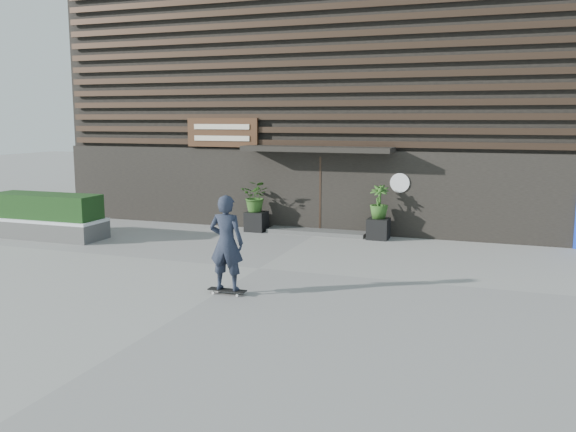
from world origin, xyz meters
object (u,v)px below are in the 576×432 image
at_px(planter_pot_right, 378,229).
at_px(raised_bed, 47,229).
at_px(planter_pot_left, 256,221).
at_px(skateboarder, 226,243).

height_order(planter_pot_right, raised_bed, planter_pot_right).
distance_m(planter_pot_right, raised_bed, 9.63).
relative_size(planter_pot_left, skateboarder, 0.30).
distance_m(planter_pot_left, raised_bed, 6.14).
height_order(planter_pot_left, skateboarder, skateboarder).
distance_m(raised_bed, skateboarder, 8.31).
xyz_separation_m(planter_pot_right, raised_bed, (-9.15, -3.01, -0.05)).
height_order(planter_pot_left, raised_bed, planter_pot_left).
relative_size(planter_pot_left, planter_pot_right, 1.00).
distance_m(planter_pot_left, planter_pot_right, 3.80).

